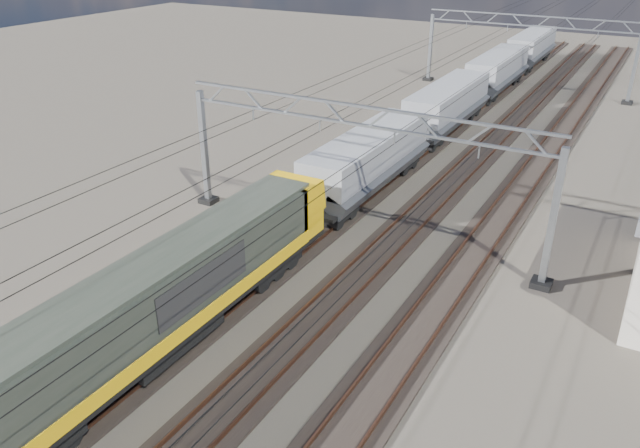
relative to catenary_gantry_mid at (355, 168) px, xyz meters
The scene contains 13 objects.
ground 5.59m from the catenary_gantry_mid, 90.00° to the right, with size 160.00×160.00×0.00m, color black.
track_outer_west 8.17m from the catenary_gantry_mid, 146.31° to the right, with size 2.60×140.00×0.30m.
track_loco 5.89m from the catenary_gantry_mid, 116.57° to the right, with size 2.60×140.00×0.30m.
track_inner_east 5.89m from the catenary_gantry_mid, 63.43° to the right, with size 2.60×140.00×0.30m.
track_outer_east 8.17m from the catenary_gantry_mid, 33.69° to the right, with size 2.60×140.00×0.30m.
catenary_gantry_mid is the anchor object (origin of this frame).
catenary_gantry_far 36.00m from the catenary_gantry_mid, 90.00° to the left, with size 19.90×0.90×7.11m.
overhead_wires 4.40m from the catenary_gantry_mid, 90.00° to the left, with size 12.03×140.00×0.53m.
locomotive 12.21m from the catenary_gantry_mid, 99.51° to the right, with size 2.76×21.10×3.62m.
hopper_wagon_lead 6.32m from the catenary_gantry_mid, 109.17° to the left, with size 3.38×13.00×3.25m.
hopper_wagon_mid 20.12m from the catenary_gantry_mid, 95.72° to the left, with size 3.38×13.00×3.25m.
hopper_wagon_third 34.25m from the catenary_gantry_mid, 93.35° to the left, with size 3.38×13.00×3.25m.
hopper_wagon_fourth 48.42m from the catenary_gantry_mid, 92.37° to the left, with size 3.38×13.00×3.25m.
Camera 1 is at (12.71, -21.89, 14.83)m, focal length 35.00 mm.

